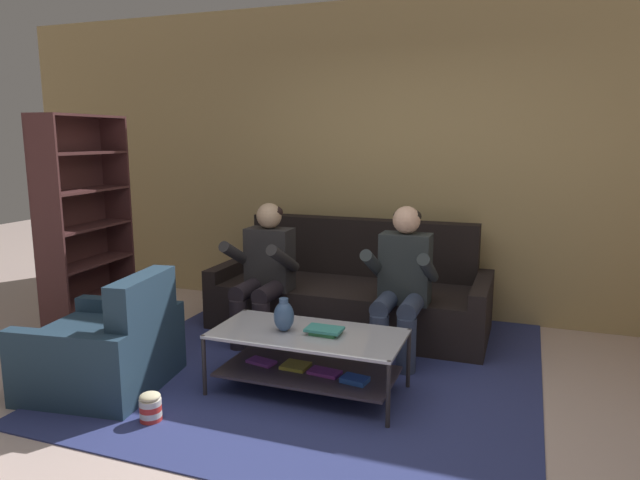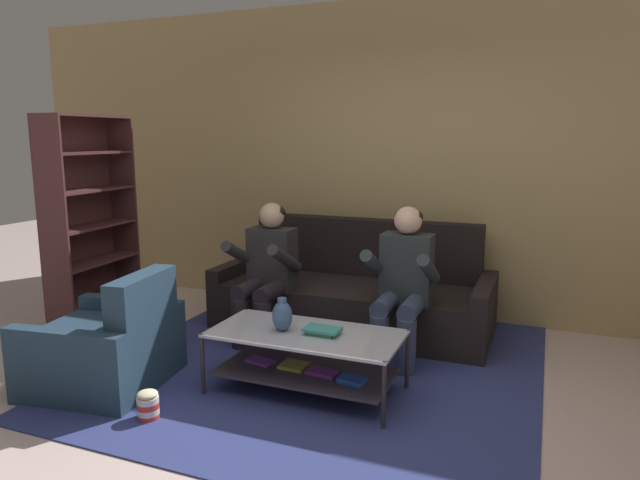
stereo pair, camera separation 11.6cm
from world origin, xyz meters
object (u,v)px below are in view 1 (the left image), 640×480
Objects in this scene: vase at (284,316)px; book_stack at (325,330)px; armchair at (106,350)px; person_seated_right at (402,278)px; popcorn_tub at (150,407)px; couch at (351,295)px; bookshelf at (81,240)px; coffee_table at (308,353)px; person_seated_left at (264,268)px.

vase is 0.29m from book_stack.
armchair is (-1.41, -0.41, -0.18)m from book_stack.
popcorn_tub is (-1.17, -1.51, -0.54)m from person_seated_right.
couch is 2.36m from bookshelf.
armchair is (-1.14, -0.37, -0.26)m from vase.
coffee_table is at bearing -10.91° from bookshelf.
couch is at bearing 95.45° from coffee_table.
person_seated_left is 1.13m from coffee_table.
book_stack reaches higher than coffee_table.
bookshelf is at bearing -171.81° from person_seated_right.
couch is 2.49× the size of armchair.
coffee_table is 2.33m from bookshelf.
bookshelf reaches higher than armchair.
armchair is 5.21× the size of popcorn_tub.
person_seated_right reaches higher than vase.
armchair is at bearing -163.92° from book_stack.
couch is 0.87m from person_seated_right.
person_seated_left is 1.59m from popcorn_tub.
person_seated_left is 1.39m from armchair.
coffee_table is 1.03m from popcorn_tub.
person_seated_right reaches higher than couch.
bookshelf is at bearing 169.93° from book_stack.
armchair is (-1.17, -1.77, -0.03)m from couch.
coffee_table is (0.70, -0.81, -0.34)m from person_seated_left.
bookshelf is at bearing -155.59° from couch.
vase reaches higher than book_stack.
person_seated_right reaches higher than person_seated_left.
coffee_table is at bearing -84.55° from couch.
person_seated_right is 2.70m from bookshelf.
vase is at bearing 17.82° from armchair.
armchair is at bearing -116.47° from person_seated_left.
person_seated_right is 4.89× the size of book_stack.
person_seated_left is 1.00m from vase.
bookshelf is (-2.33, 0.41, 0.38)m from book_stack.
armchair is (-0.60, -1.20, -0.35)m from person_seated_left.
vase is 2.13m from bookshelf.
bookshelf is at bearing 167.58° from vase.
bookshelf reaches higher than couch.
book_stack is (-0.33, -0.80, -0.19)m from person_seated_right.
popcorn_tub is (-0.03, -1.50, -0.53)m from person_seated_left.
couch is at bearing 44.80° from person_seated_left.
bookshelf reaches higher than person_seated_right.
book_stack reaches higher than popcorn_tub.
person_seated_left is at bearing -179.90° from person_seated_right.
bookshelf reaches higher than person_seated_left.
vase is at bearing -56.93° from person_seated_left.
couch is at bearing 135.30° from person_seated_right.
bookshelf is 2.00m from popcorn_tub.
vase is at bearing -91.15° from couch.
couch reaches higher than armchair.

